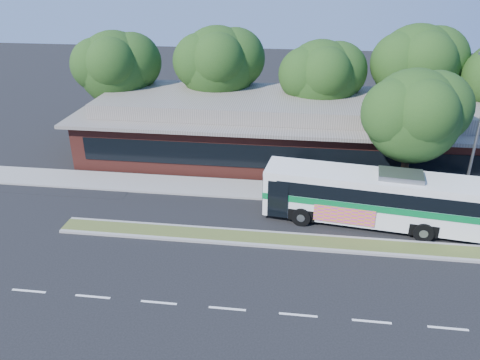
{
  "coord_description": "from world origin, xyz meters",
  "views": [
    {
      "loc": [
        -0.42,
        -20.44,
        13.41
      ],
      "look_at": [
        -3.59,
        3.62,
        2.0
      ],
      "focal_mm": 35.0,
      "sensor_mm": 36.0,
      "label": 1
    }
  ],
  "objects": [
    {
      "name": "median_strip",
      "position": [
        0.0,
        0.6,
        0.07
      ],
      "size": [
        26.0,
        1.1,
        0.15
      ],
      "primitive_type": "cube",
      "color": "#445925",
      "rests_on": "ground"
    },
    {
      "name": "lamp_post",
      "position": [
        9.56,
        6.0,
        4.9
      ],
      "size": [
        0.93,
        0.18,
        9.07
      ],
      "color": "slate",
      "rests_on": "ground"
    },
    {
      "name": "transit_bus",
      "position": [
        3.72,
        3.15,
        1.81
      ],
      "size": [
        11.78,
        3.96,
        3.25
      ],
      "rotation": [
        0.0,
        0.0,
        -0.13
      ],
      "color": "white",
      "rests_on": "ground"
    },
    {
      "name": "sidewalk_tree",
      "position": [
        6.39,
        6.33,
        5.53
      ],
      "size": [
        6.01,
        5.39,
        8.09
      ],
      "color": "black",
      "rests_on": "ground"
    },
    {
      "name": "tree_bg_a",
      "position": [
        -14.58,
        15.14,
        5.87
      ],
      "size": [
        6.47,
        5.8,
        8.63
      ],
      "color": "black",
      "rests_on": "ground"
    },
    {
      "name": "parking_lot",
      "position": [
        -18.0,
        10.0,
        0.01
      ],
      "size": [
        14.0,
        12.0,
        0.01
      ],
      "primitive_type": "cube",
      "color": "black",
      "rests_on": "ground"
    },
    {
      "name": "sedan",
      "position": [
        -11.31,
        9.2,
        0.62
      ],
      "size": [
        4.53,
        2.49,
        1.24
      ],
      "primitive_type": "imported",
      "rotation": [
        0.0,
        0.0,
        1.75
      ],
      "color": "silver",
      "rests_on": "ground"
    },
    {
      "name": "tree_bg_c",
      "position": [
        1.4,
        15.13,
        5.59
      ],
      "size": [
        6.24,
        5.6,
        8.26
      ],
      "color": "black",
      "rests_on": "ground"
    },
    {
      "name": "tree_bg_b",
      "position": [
        -6.57,
        16.14,
        6.14
      ],
      "size": [
        6.69,
        6.0,
        9.0
      ],
      "color": "black",
      "rests_on": "ground"
    },
    {
      "name": "ground",
      "position": [
        0.0,
        0.0,
        0.0
      ],
      "size": [
        120.0,
        120.0,
        0.0
      ],
      "primitive_type": "plane",
      "color": "black",
      "rests_on": "ground"
    },
    {
      "name": "plaza_building",
      "position": [
        0.0,
        12.99,
        2.13
      ],
      "size": [
        33.2,
        11.2,
        4.45
      ],
      "color": "maroon",
      "rests_on": "ground"
    },
    {
      "name": "sidewalk",
      "position": [
        0.0,
        6.4,
        0.06
      ],
      "size": [
        44.0,
        2.6,
        0.12
      ],
      "primitive_type": "cube",
      "color": "gray",
      "rests_on": "ground"
    },
    {
      "name": "tree_bg_d",
      "position": [
        8.45,
        16.15,
        6.42
      ],
      "size": [
        6.91,
        6.2,
        9.37
      ],
      "color": "black",
      "rests_on": "ground"
    }
  ]
}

